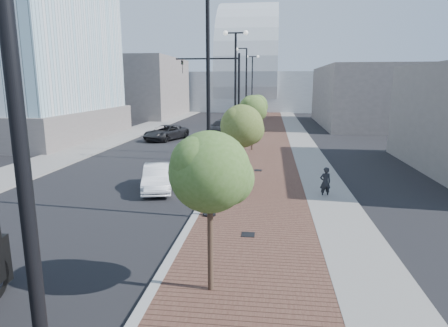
# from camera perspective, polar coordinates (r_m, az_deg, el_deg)

# --- Properties ---
(sidewalk) EXTENTS (7.00, 140.00, 0.12)m
(sidewalk) POSITION_cam_1_polar(r_m,az_deg,el_deg) (45.94, 7.35, 4.66)
(sidewalk) COLOR #4C2D23
(sidewalk) RESTS_ON ground
(concrete_strip) EXTENTS (2.40, 140.00, 0.13)m
(concrete_strip) POSITION_cam_1_polar(r_m,az_deg,el_deg) (46.04, 10.72, 4.57)
(concrete_strip) COLOR slate
(concrete_strip) RESTS_ON ground
(curb) EXTENTS (0.30, 140.00, 0.14)m
(curb) POSITION_cam_1_polar(r_m,az_deg,el_deg) (46.05, 2.98, 4.76)
(curb) COLOR gray
(curb) RESTS_ON ground
(west_sidewalk) EXTENTS (4.00, 140.00, 0.12)m
(west_sidewalk) POSITION_cam_1_polar(r_m,az_deg,el_deg) (48.69, -12.53, 4.87)
(west_sidewalk) COLOR slate
(west_sidewalk) RESTS_ON ground
(white_sedan) EXTENTS (2.42, 4.46, 1.40)m
(white_sedan) POSITION_cam_1_polar(r_m,az_deg,el_deg) (21.18, -9.79, -2.04)
(white_sedan) COLOR white
(white_sedan) RESTS_ON ground
(dark_car_mid) EXTENTS (4.35, 6.00, 1.52)m
(dark_car_mid) POSITION_cam_1_polar(r_m,az_deg,el_deg) (39.94, -8.63, 4.56)
(dark_car_mid) COLOR black
(dark_car_mid) RESTS_ON ground
(dark_car_far) EXTENTS (3.15, 5.51, 1.50)m
(dark_car_far) POSITION_cam_1_polar(r_m,az_deg,el_deg) (44.54, -0.48, 5.42)
(dark_car_far) COLOR black
(dark_car_far) RESTS_ON ground
(pedestrian) EXTENTS (0.65, 0.51, 1.58)m
(pedestrian) POSITION_cam_1_polar(r_m,az_deg,el_deg) (20.13, 14.81, -2.73)
(pedestrian) COLOR black
(pedestrian) RESTS_ON ground
(streetlight_0) EXTENTS (1.72, 0.56, 9.28)m
(streetlight_0) POSITION_cam_1_polar(r_m,az_deg,el_deg) (4.49, -27.68, -0.96)
(streetlight_0) COLOR black
(streetlight_0) RESTS_ON ground
(streetlight_1) EXTENTS (1.44, 0.56, 9.21)m
(streetlight_1) POSITION_cam_1_polar(r_m,az_deg,el_deg) (15.88, -2.73, 6.87)
(streetlight_1) COLOR black
(streetlight_1) RESTS_ON ground
(streetlight_2) EXTENTS (1.72, 0.56, 9.28)m
(streetlight_2) POSITION_cam_1_polar(r_m,az_deg,el_deg) (27.73, 1.70, 9.97)
(streetlight_2) COLOR black
(streetlight_2) RESTS_ON ground
(streetlight_3) EXTENTS (1.44, 0.56, 9.21)m
(streetlight_3) POSITION_cam_1_polar(r_m,az_deg,el_deg) (39.71, 3.14, 9.83)
(streetlight_3) COLOR black
(streetlight_3) RESTS_ON ground
(streetlight_4) EXTENTS (1.72, 0.56, 9.28)m
(streetlight_4) POSITION_cam_1_polar(r_m,az_deg,el_deg) (51.67, 4.18, 10.80)
(streetlight_4) COLOR black
(streetlight_4) RESTS_ON ground
(traffic_mast) EXTENTS (5.09, 0.20, 8.00)m
(traffic_mast) POSITION_cam_1_polar(r_m,az_deg,el_deg) (30.80, 0.52, 10.46)
(traffic_mast) COLOR black
(traffic_mast) RESTS_ON ground
(tree_0) EXTENTS (2.23, 2.16, 4.53)m
(tree_0) POSITION_cam_1_polar(r_m,az_deg,el_deg) (10.00, -1.84, -1.31)
(tree_0) COLOR #382619
(tree_0) RESTS_ON ground
(tree_1) EXTENTS (2.38, 2.33, 4.62)m
(tree_1) POSITION_cam_1_polar(r_m,az_deg,el_deg) (20.80, 2.79, 5.53)
(tree_1) COLOR #382619
(tree_1) RESTS_ON ground
(tree_2) EXTENTS (2.37, 2.32, 4.76)m
(tree_2) POSITION_cam_1_polar(r_m,az_deg,el_deg) (32.72, 4.34, 8.06)
(tree_2) COLOR #382619
(tree_2) RESTS_ON ground
(tree_3) EXTENTS (2.35, 2.29, 4.46)m
(tree_3) POSITION_cam_1_polar(r_m,az_deg,el_deg) (44.71, 5.06, 8.68)
(tree_3) COLOR #382619
(tree_3) RESTS_ON ground
(tower_podium) EXTENTS (19.00, 19.00, 3.00)m
(tower_podium) POSITION_cam_1_polar(r_m,az_deg,el_deg) (46.56, -28.90, 5.17)
(tower_podium) COLOR #625B58
(tower_podium) RESTS_ON ground
(convention_center) EXTENTS (50.00, 30.00, 50.00)m
(convention_center) POSITION_cam_1_polar(r_m,az_deg,el_deg) (90.74, 3.76, 11.98)
(convention_center) COLOR #A5ACAF
(convention_center) RESTS_ON ground
(commercial_block_nw) EXTENTS (14.00, 20.00, 10.00)m
(commercial_block_nw) POSITION_cam_1_polar(r_m,az_deg,el_deg) (69.56, -12.74, 10.95)
(commercial_block_nw) COLOR #675F5C
(commercial_block_nw) RESTS_ON ground
(commercial_block_ne) EXTENTS (12.00, 22.00, 8.00)m
(commercial_block_ne) POSITION_cam_1_polar(r_m,az_deg,el_deg) (57.09, 20.22, 9.38)
(commercial_block_ne) COLOR #5F5856
(commercial_block_ne) RESTS_ON ground
(utility_cover_1) EXTENTS (0.50, 0.50, 0.02)m
(utility_cover_1) POSITION_cam_1_polar(r_m,az_deg,el_deg) (14.71, 3.60, -10.49)
(utility_cover_1) COLOR black
(utility_cover_1) RESTS_ON sidewalk
(utility_cover_2) EXTENTS (0.50, 0.50, 0.02)m
(utility_cover_2) POSITION_cam_1_polar(r_m,az_deg,el_deg) (25.23, 5.08, -1.01)
(utility_cover_2) COLOR black
(utility_cover_2) RESTS_ON sidewalk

